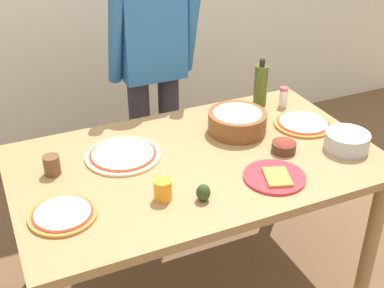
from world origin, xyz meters
name	(u,v)px	position (x,y,z in m)	size (l,w,h in m)	color
ground	(196,285)	(0.00, 0.00, 0.00)	(8.00, 8.00, 0.00)	brown
dining_table	(197,176)	(0.00, 0.00, 0.67)	(1.60, 0.96, 0.76)	#A37A4C
person_cook	(152,61)	(0.08, 0.76, 0.94)	(0.49, 0.25, 1.62)	#2D2D38
pizza_raw_on_board	(123,155)	(-0.29, 0.15, 0.77)	(0.34, 0.34, 0.02)	beige
pizza_cooked_on_tray	(63,214)	(-0.62, -0.16, 0.77)	(0.26, 0.26, 0.02)	#C67A33
pizza_second_cooked	(303,123)	(0.61, 0.07, 0.77)	(0.29, 0.29, 0.02)	#C67A33
plate_with_slice	(275,177)	(0.23, -0.27, 0.77)	(0.26, 0.26, 0.02)	red
popcorn_bowl	(237,120)	(0.28, 0.15, 0.82)	(0.28, 0.28, 0.11)	brown
mixing_bowl_steel	(347,141)	(0.66, -0.20, 0.80)	(0.20, 0.20, 0.08)	#B7B7BC
small_sauce_bowl	(284,146)	(0.38, -0.10, 0.79)	(0.11, 0.11, 0.06)	#4C2D1E
olive_oil_bottle	(261,85)	(0.54, 0.36, 0.87)	(0.07, 0.07, 0.26)	#47561E
cup_orange	(163,190)	(-0.24, -0.21, 0.80)	(0.07, 0.07, 0.09)	orange
cup_small_brown	(52,165)	(-0.60, 0.14, 0.80)	(0.07, 0.07, 0.09)	brown
salt_shaker	(284,97)	(0.64, 0.30, 0.81)	(0.04, 0.04, 0.11)	white
avocado	(203,193)	(-0.10, -0.29, 0.80)	(0.06, 0.06, 0.07)	#2D4219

